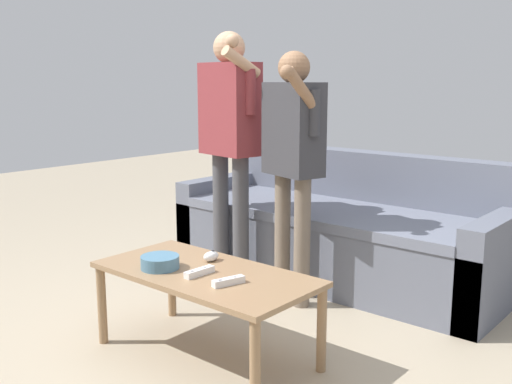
# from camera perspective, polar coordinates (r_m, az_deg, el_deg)

# --- Properties ---
(ground_plane) EXTENTS (12.00, 12.00, 0.00)m
(ground_plane) POSITION_cam_1_polar(r_m,az_deg,el_deg) (2.98, -5.44, -14.75)
(ground_plane) COLOR tan
(couch) EXTENTS (2.19, 0.86, 0.80)m
(couch) POSITION_cam_1_polar(r_m,az_deg,el_deg) (3.97, 8.18, -3.90)
(couch) COLOR slate
(couch) RESTS_ON ground
(coffee_table) EXTENTS (1.05, 0.52, 0.42)m
(coffee_table) POSITION_cam_1_polar(r_m,az_deg,el_deg) (2.77, -4.89, -8.60)
(coffee_table) COLOR #997551
(coffee_table) RESTS_ON ground
(snack_bowl) EXTENTS (0.18, 0.18, 0.06)m
(snack_bowl) POSITION_cam_1_polar(r_m,az_deg,el_deg) (2.81, -9.23, -6.68)
(snack_bowl) COLOR teal
(snack_bowl) RESTS_ON coffee_table
(game_remote_nunchuk) EXTENTS (0.06, 0.09, 0.05)m
(game_remote_nunchuk) POSITION_cam_1_polar(r_m,az_deg,el_deg) (2.89, -4.35, -6.18)
(game_remote_nunchuk) COLOR white
(game_remote_nunchuk) RESTS_ON coffee_table
(player_center) EXTENTS (0.41, 0.40, 1.44)m
(player_center) POSITION_cam_1_polar(r_m,az_deg,el_deg) (3.34, 3.56, 4.25)
(player_center) COLOR #756656
(player_center) RESTS_ON ground
(player_left) EXTENTS (0.46, 0.36, 1.57)m
(player_left) POSITION_cam_1_polar(r_m,az_deg,el_deg) (3.70, -2.55, 6.21)
(player_left) COLOR #47474C
(player_left) RESTS_ON ground
(game_remote_wand_near) EXTENTS (0.08, 0.15, 0.03)m
(game_remote_wand_near) POSITION_cam_1_polar(r_m,az_deg,el_deg) (2.57, -2.67, -8.59)
(game_remote_wand_near) COLOR white
(game_remote_wand_near) RESTS_ON coffee_table
(game_remote_wand_far) EXTENTS (0.04, 0.16, 0.03)m
(game_remote_wand_far) POSITION_cam_1_polar(r_m,az_deg,el_deg) (2.69, -5.47, -7.68)
(game_remote_wand_far) COLOR white
(game_remote_wand_far) RESTS_ON coffee_table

